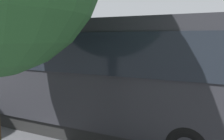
% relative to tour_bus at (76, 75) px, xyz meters
% --- Properties ---
extents(ground_plane, '(80.00, 80.00, 0.00)m').
position_rel_tour_bus_xyz_m(ground_plane, '(1.89, -4.94, -1.65)').
color(ground_plane, '#4C4C51').
extents(tour_bus, '(10.36, 2.80, 3.25)m').
position_rel_tour_bus_xyz_m(tour_bus, '(0.00, 0.00, 0.00)').
color(tour_bus, '#26262B').
rests_on(tour_bus, ground_plane).
extents(spectator_far_left, '(0.57, 0.39, 1.70)m').
position_rel_tour_bus_xyz_m(spectator_far_left, '(-1.10, -2.91, -0.64)').
color(spectator_far_left, '#473823').
rests_on(spectator_far_left, ground_plane).
extents(spectator_left, '(0.58, 0.35, 1.74)m').
position_rel_tour_bus_xyz_m(spectator_left, '(0.31, -2.73, -0.61)').
color(spectator_left, black).
rests_on(spectator_left, ground_plane).
extents(spectator_centre, '(0.58, 0.37, 1.72)m').
position_rel_tour_bus_xyz_m(spectator_centre, '(1.65, -2.99, -0.62)').
color(spectator_centre, '#473823').
rests_on(spectator_centre, ground_plane).
extents(parked_motorcycle_silver, '(2.04, 0.65, 0.99)m').
position_rel_tour_bus_xyz_m(parked_motorcycle_silver, '(-2.69, -2.37, -1.16)').
color(parked_motorcycle_silver, black).
rests_on(parked_motorcycle_silver, ground_plane).
extents(stunt_motorcycle, '(2.05, 0.58, 1.23)m').
position_rel_tour_bus_xyz_m(stunt_motorcycle, '(4.21, -8.43, -1.03)').
color(stunt_motorcycle, black).
rests_on(stunt_motorcycle, ground_plane).
extents(traffic_cone, '(0.34, 0.34, 0.63)m').
position_rel_tour_bus_xyz_m(traffic_cone, '(1.59, -8.04, -1.34)').
color(traffic_cone, orange).
rests_on(traffic_cone, ground_plane).
extents(bay_line_a, '(0.15, 4.82, 0.01)m').
position_rel_tour_bus_xyz_m(bay_line_a, '(-4.08, -6.87, -1.64)').
color(bay_line_a, white).
rests_on(bay_line_a, ground_plane).
extents(bay_line_b, '(0.14, 4.07, 0.01)m').
position_rel_tour_bus_xyz_m(bay_line_b, '(-1.45, -6.87, -1.64)').
color(bay_line_b, white).
rests_on(bay_line_b, ground_plane).
extents(bay_line_c, '(0.15, 4.85, 0.01)m').
position_rel_tour_bus_xyz_m(bay_line_c, '(1.19, -6.87, -1.64)').
color(bay_line_c, white).
rests_on(bay_line_c, ground_plane).
extents(bay_line_d, '(0.14, 4.21, 0.01)m').
position_rel_tour_bus_xyz_m(bay_line_d, '(3.82, -6.87, -1.64)').
color(bay_line_d, white).
rests_on(bay_line_d, ground_plane).
extents(bay_line_e, '(0.15, 4.99, 0.01)m').
position_rel_tour_bus_xyz_m(bay_line_e, '(6.45, -6.87, -1.64)').
color(bay_line_e, white).
rests_on(bay_line_e, ground_plane).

